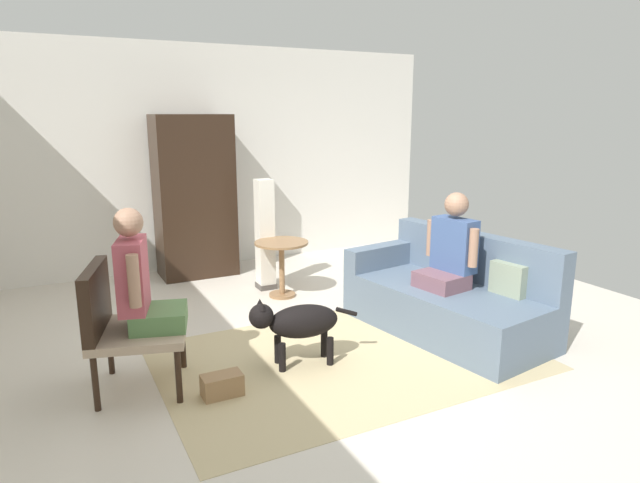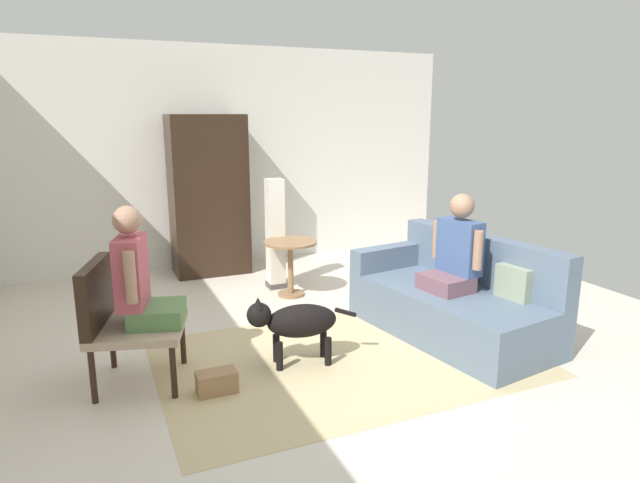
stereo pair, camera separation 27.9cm
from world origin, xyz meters
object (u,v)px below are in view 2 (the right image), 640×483
object	(u,v)px
armchair	(119,314)
handbag	(217,382)
armoire_cabinet	(208,195)
dog	(296,321)
round_end_table	(291,257)
couch	(453,301)
person_on_armchair	(139,278)
person_on_couch	(456,252)
column_lamp	(275,235)

from	to	relation	value
armchair	handbag	xyz separation A→B (m)	(0.60, -0.42, -0.46)
armoire_cabinet	handbag	world-z (taller)	armoire_cabinet
dog	round_end_table	bearing A→B (deg)	71.01
couch	round_end_table	bearing A→B (deg)	122.16
dog	handbag	world-z (taller)	dog
couch	person_on_armchair	distance (m)	2.73
person_on_couch	round_end_table	world-z (taller)	person_on_couch
armchair	dog	world-z (taller)	armchair
person_on_armchair	dog	xyz separation A→B (m)	(1.13, -0.17, -0.45)
couch	round_end_table	size ratio (longest dim) A/B	3.21
couch	person_on_armchair	xyz separation A→B (m)	(-2.68, 0.12, 0.50)
round_end_table	armoire_cabinet	size ratio (longest dim) A/B	0.32
person_on_couch	dog	xyz separation A→B (m)	(-1.52, -0.01, -0.41)
armoire_cabinet	handbag	distance (m)	3.30
dog	column_lamp	size ratio (longest dim) A/B	0.70
handbag	column_lamp	bearing A→B (deg)	61.31
couch	armoire_cabinet	bearing A→B (deg)	119.14
round_end_table	person_on_armchair	bearing A→B (deg)	-139.29
couch	handbag	xyz separation A→B (m)	(-2.24, -0.26, -0.22)
person_on_armchair	armoire_cabinet	xyz separation A→B (m)	(1.09, 2.73, 0.17)
couch	handbag	bearing A→B (deg)	-173.45
person_on_armchair	dog	size ratio (longest dim) A/B	1.00
person_on_armchair	column_lamp	size ratio (longest dim) A/B	0.70
dog	handbag	bearing A→B (deg)	-163.12
armchair	dog	distance (m)	1.32
armchair	couch	bearing A→B (deg)	-3.30
armchair	column_lamp	world-z (taller)	column_lamp
column_lamp	couch	bearing A→B (deg)	-61.48
handbag	person_on_couch	bearing A→B (deg)	5.77
dog	handbag	xyz separation A→B (m)	(-0.69, -0.21, -0.28)
column_lamp	round_end_table	bearing A→B (deg)	-81.12
person_on_armchair	handbag	xyz separation A→B (m)	(0.45, -0.38, -0.73)
armchair	armoire_cabinet	size ratio (longest dim) A/B	0.48
round_end_table	person_on_couch	bearing A→B (deg)	-59.21
couch	column_lamp	size ratio (longest dim) A/B	1.58
person_on_armchair	column_lamp	world-z (taller)	person_on_armchair
dog	person_on_armchair	bearing A→B (deg)	171.62
couch	round_end_table	world-z (taller)	couch
couch	handbag	size ratio (longest dim) A/B	6.95
couch	column_lamp	xyz separation A→B (m)	(-1.04, 1.92, 0.32)
person_on_couch	handbag	xyz separation A→B (m)	(-2.21, -0.22, -0.70)
armchair	round_end_table	size ratio (longest dim) A/B	1.52
armoire_cabinet	handbag	size ratio (longest dim) A/B	6.86
person_on_couch	handbag	bearing A→B (deg)	-174.23
couch	armoire_cabinet	distance (m)	3.33
column_lamp	handbag	size ratio (longest dim) A/B	4.41
column_lamp	person_on_armchair	bearing A→B (deg)	-132.25
person_on_couch	column_lamp	world-z (taller)	person_on_couch
armoire_cabinet	armchair	bearing A→B (deg)	-114.91
couch	dog	size ratio (longest dim) A/B	2.26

